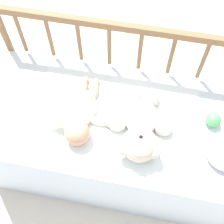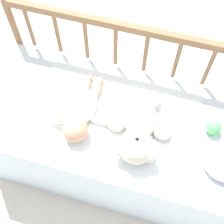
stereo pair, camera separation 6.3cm
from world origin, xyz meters
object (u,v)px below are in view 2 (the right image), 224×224
Objects in this scene: baby at (82,113)px; small_pillow at (224,164)px; toy_ball at (214,128)px; teddy_bear at (139,131)px.

baby is 2.12× the size of small_pillow.
toy_ball is (0.60, 0.10, -0.01)m from baby.
baby is 5.44× the size of toy_ball.
baby is 0.61m from toy_ball.
toy_ball is 0.39× the size of small_pillow.
small_pillow is at bearing -67.54° from toy_ball.
baby is at bearing 174.89° from teddy_bear.
teddy_bear is at bearing -5.11° from baby.
teddy_bear is at bearing -158.77° from toy_ball.
baby is at bearing -170.45° from toy_ball.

